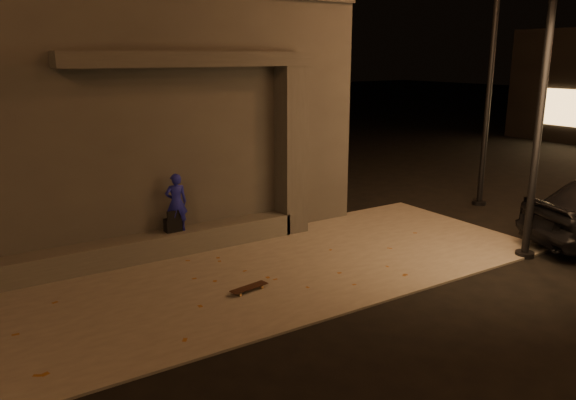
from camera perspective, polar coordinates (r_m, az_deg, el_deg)
ground at (r=8.87m, az=4.43°, el=-11.28°), size 120.00×120.00×0.00m
sidewalk at (r=10.39m, az=-2.29°, el=-7.16°), size 11.00×4.40×0.04m
building at (r=13.45m, az=-16.11°, el=8.64°), size 9.00×5.10×5.22m
ledge at (r=11.22m, az=-13.56°, el=-4.57°), size 6.00×0.55×0.45m
column at (r=12.20m, az=0.31°, el=5.02°), size 0.55×0.55×3.60m
canopy at (r=11.03m, az=-9.73°, el=13.93°), size 5.00×0.70×0.28m
skateboarder at (r=11.16m, az=-11.28°, el=-0.24°), size 0.47×0.36×1.15m
backpack at (r=11.24m, az=-11.63°, el=-2.40°), size 0.32×0.21×0.44m
skateboard at (r=9.47m, az=-3.98°, el=-8.88°), size 0.71×0.28×0.08m
street_lamp_0 at (r=11.43m, az=24.94°, el=14.38°), size 0.36×0.36×7.20m
street_lamp_2 at (r=15.28m, az=20.12°, el=14.60°), size 0.36×0.36×7.23m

